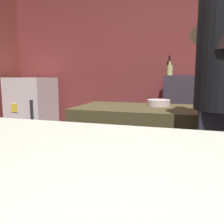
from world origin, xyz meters
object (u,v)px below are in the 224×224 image
at_px(mini_fridge, 32,115).
at_px(bottle_vinegar, 169,68).
at_px(mixing_bowl, 159,103).
at_px(bottle_olive_oil, 170,69).

height_order(mini_fridge, bottle_vinegar, bottle_vinegar).
xyz_separation_m(mini_fridge, bottle_vinegar, (1.97, 0.17, 0.68)).
height_order(mini_fridge, mixing_bowl, mini_fridge).
bearing_deg(mini_fridge, mixing_bowl, -27.64).
height_order(mixing_bowl, bottle_vinegar, bottle_vinegar).
distance_m(mixing_bowl, bottle_olive_oil, 1.15).
relative_size(mixing_bowl, bottle_vinegar, 0.72).
xyz_separation_m(mixing_bowl, bottle_vinegar, (-0.01, 1.21, 0.33)).
distance_m(mini_fridge, mixing_bowl, 2.27).
bearing_deg(mixing_bowl, bottle_vinegar, 90.43).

